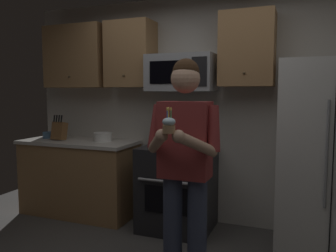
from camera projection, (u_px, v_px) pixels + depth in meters
The scene contains 11 objects.
wall_back at pixel (201, 110), 4.00m from camera, with size 4.40×0.10×2.60m, color beige.
oven_range at pixel (178, 188), 3.77m from camera, with size 0.76×0.70×0.93m.
microwave at pixel (182, 73), 3.76m from camera, with size 0.74×0.41×0.40m.
refrigerator at pixel (330, 159), 3.14m from camera, with size 0.90×0.75×1.80m.
cabinet_row_upper at pixel (137, 54), 3.99m from camera, with size 2.78×0.36×0.76m.
counter_left at pixel (80, 177), 4.26m from camera, with size 1.44×0.66×0.92m.
knife_block at pixel (59, 131), 4.25m from camera, with size 0.16×0.15×0.32m.
bowl_large_white at pixel (103, 137), 4.14m from camera, with size 0.23×0.23×0.10m.
bowl_small_colored at pixel (49, 135), 4.44m from camera, with size 0.17×0.17×0.08m.
person at pixel (185, 160), 2.60m from camera, with size 0.60×0.48×1.76m.
cupcake at pixel (169, 125), 2.27m from camera, with size 0.09×0.09×0.17m.
Camera 1 is at (1.10, -2.11, 1.51)m, focal length 36.61 mm.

